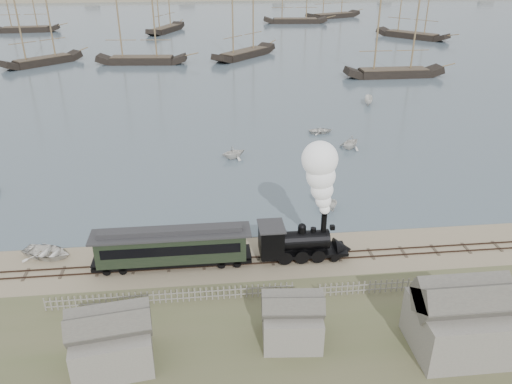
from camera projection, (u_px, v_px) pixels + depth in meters
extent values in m
plane|color=tan|center=(248.00, 249.00, 45.62)|extent=(600.00, 600.00, 0.00)
cube|color=#445362|center=(208.00, 18.00, 197.49)|extent=(600.00, 336.00, 0.06)
cube|color=#35251D|center=(250.00, 264.00, 43.34)|extent=(120.00, 0.08, 0.12)
cube|color=#35251D|center=(249.00, 257.00, 44.23)|extent=(120.00, 0.08, 0.12)
cube|color=#3E3027|center=(250.00, 261.00, 43.82)|extent=(120.00, 1.80, 0.06)
cube|color=tan|center=(205.00, 0.00, 268.98)|extent=(500.00, 20.00, 1.80)
cube|color=black|center=(303.00, 251.00, 43.95)|extent=(7.58, 2.23, 0.28)
cylinder|color=black|center=(299.00, 240.00, 43.42)|extent=(4.68, 1.67, 1.67)
cube|color=black|center=(271.00, 240.00, 43.08)|extent=(2.01, 2.45, 2.56)
cube|color=#2D2D2F|center=(271.00, 226.00, 42.50)|extent=(2.23, 2.68, 0.13)
cylinder|color=black|center=(324.00, 224.00, 42.96)|extent=(0.49, 0.49, 1.78)
sphere|color=black|center=(302.00, 227.00, 42.87)|extent=(0.71, 0.71, 0.71)
cone|color=black|center=(343.00, 250.00, 44.34)|extent=(1.56, 2.23, 2.23)
cube|color=black|center=(332.00, 227.00, 43.20)|extent=(0.39, 0.39, 0.39)
cube|color=black|center=(173.00, 259.00, 42.90)|extent=(13.42, 2.20, 0.34)
cube|color=black|center=(172.00, 246.00, 42.31)|extent=(12.46, 2.40, 2.40)
cube|color=black|center=(171.00, 252.00, 41.11)|extent=(11.50, 0.06, 0.86)
cube|color=black|center=(172.00, 236.00, 43.29)|extent=(11.50, 0.06, 0.86)
cube|color=#2D2D2F|center=(171.00, 233.00, 41.76)|extent=(13.42, 2.59, 0.17)
cube|color=#2D2D2F|center=(171.00, 231.00, 41.63)|extent=(11.98, 1.15, 0.43)
imported|color=silver|center=(47.00, 252.00, 44.31)|extent=(4.51, 5.25, 0.92)
imported|color=silver|center=(233.00, 152.00, 64.83)|extent=(3.95, 4.17, 1.73)
imported|color=silver|center=(325.00, 202.00, 52.67)|extent=(3.43, 2.55, 1.25)
imported|color=silver|center=(321.00, 131.00, 74.04)|extent=(2.76, 3.70, 0.73)
imported|color=silver|center=(351.00, 142.00, 68.08)|extent=(4.54, 4.58, 1.83)
imported|color=silver|center=(368.00, 100.00, 87.61)|extent=(3.82, 2.40, 1.38)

